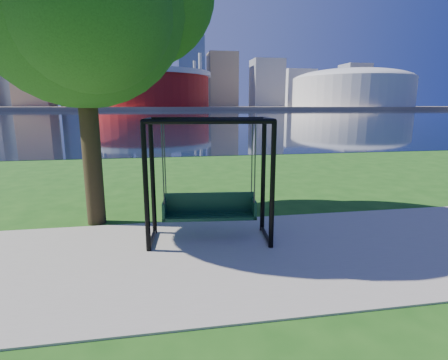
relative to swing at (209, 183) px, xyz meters
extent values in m
plane|color=#1E5114|center=(0.10, -0.30, -1.16)|extent=(900.00, 900.00, 0.00)
cube|color=#9E937F|center=(0.10, -0.80, -1.15)|extent=(120.00, 4.00, 0.03)
cube|color=black|center=(0.10, 101.70, -1.15)|extent=(900.00, 180.00, 0.02)
cube|color=#937F60|center=(0.10, 305.70, -0.16)|extent=(900.00, 228.00, 2.00)
cylinder|color=maroon|center=(-9.90, 234.70, 11.84)|extent=(80.00, 80.00, 22.00)
cylinder|color=silver|center=(-9.90, 234.70, 21.34)|extent=(83.00, 83.00, 3.00)
cylinder|color=silver|center=(23.00, 253.70, 16.84)|extent=(2.00, 2.00, 32.00)
cylinder|color=silver|center=(-42.81, 253.70, 16.84)|extent=(2.00, 2.00, 32.00)
cylinder|color=silver|center=(-42.81, 215.70, 16.84)|extent=(2.00, 2.00, 32.00)
cylinder|color=silver|center=(23.00, 215.70, 16.84)|extent=(2.00, 2.00, 32.00)
cylinder|color=beige|center=(135.10, 234.70, 10.84)|extent=(84.00, 84.00, 20.00)
ellipsoid|color=beige|center=(135.10, 234.70, 19.84)|extent=(84.00, 84.00, 15.12)
cube|color=#998466|center=(-99.90, 299.70, 44.84)|extent=(26.00, 26.00, 88.00)
cube|color=slate|center=(-69.90, 324.70, 48.34)|extent=(30.00, 24.00, 95.00)
cube|color=gray|center=(-39.90, 304.70, 36.84)|extent=(24.00, 24.00, 72.00)
cube|color=silver|center=(-9.90, 334.70, 40.84)|extent=(32.00, 28.00, 80.00)
cube|color=slate|center=(25.10, 309.70, 29.84)|extent=(22.00, 22.00, 58.00)
cube|color=#998466|center=(55.10, 324.70, 24.84)|extent=(26.00, 26.00, 48.00)
cube|color=gray|center=(95.10, 314.70, 21.84)|extent=(28.00, 24.00, 42.00)
cube|color=silver|center=(135.10, 339.70, 18.84)|extent=(30.00, 26.00, 36.00)
cube|color=gray|center=(185.10, 319.70, 20.84)|extent=(24.00, 24.00, 40.00)
cube|color=#998466|center=(225.10, 334.70, 16.84)|extent=(26.00, 26.00, 32.00)
cylinder|color=black|center=(-1.17, -0.37, 0.02)|extent=(0.10, 0.10, 2.36)
cylinder|color=black|center=(1.07, -0.60, 0.02)|extent=(0.10, 0.10, 2.36)
cylinder|color=black|center=(-1.08, 0.54, 0.02)|extent=(0.10, 0.10, 2.36)
cylinder|color=black|center=(1.17, 0.32, 0.02)|extent=(0.10, 0.10, 2.36)
cylinder|color=black|center=(-0.05, -0.49, 1.20)|extent=(2.25, 0.32, 0.09)
cylinder|color=black|center=(0.04, 0.43, 1.20)|extent=(2.25, 0.32, 0.09)
cylinder|color=black|center=(-1.13, 0.09, 1.20)|extent=(0.18, 0.93, 0.09)
cylinder|color=black|center=(-1.13, 0.09, -1.08)|extent=(0.17, 0.93, 0.07)
cylinder|color=black|center=(1.12, -0.14, 1.20)|extent=(0.18, 0.93, 0.09)
cylinder|color=black|center=(1.12, -0.14, -1.08)|extent=(0.17, 0.93, 0.07)
cube|color=black|center=(0.00, -0.03, -0.65)|extent=(1.83, 0.64, 0.06)
cube|color=black|center=(0.02, 0.17, -0.42)|extent=(1.79, 0.23, 0.39)
cube|color=black|center=(-0.87, 0.06, -0.51)|extent=(0.10, 0.46, 0.35)
cube|color=black|center=(0.86, -0.12, -0.51)|extent=(0.10, 0.46, 0.35)
cylinder|color=#34343A|center=(-0.86, -0.13, 0.40)|extent=(0.03, 0.03, 1.49)
cylinder|color=#34343A|center=(0.82, -0.30, 0.40)|extent=(0.03, 0.03, 1.49)
cylinder|color=#34343A|center=(-0.83, 0.25, 0.40)|extent=(0.03, 0.03, 1.49)
cylinder|color=#34343A|center=(0.86, 0.08, 0.40)|extent=(0.03, 0.03, 1.49)
cylinder|color=black|center=(-2.40, 1.48, 0.85)|extent=(0.40, 0.40, 4.02)
sphere|color=#204C16|center=(-2.03, 0.48, 3.13)|extent=(2.92, 2.92, 2.92)
camera|label=1|loc=(-0.84, -6.49, 1.46)|focal=28.00mm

